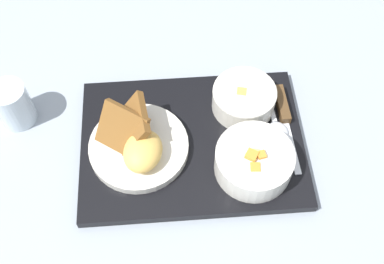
{
  "coord_description": "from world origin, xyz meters",
  "views": [
    {
      "loc": [
        0.08,
        0.44,
        0.78
      ],
      "look_at": [
        0.0,
        0.0,
        0.05
      ],
      "focal_mm": 45.0,
      "sensor_mm": 36.0,
      "label": 1
    }
  ],
  "objects_px": {
    "bowl_soup": "(244,98)",
    "glass_water": "(14,106)",
    "knife": "(283,110)",
    "spoon": "(274,121)",
    "bowl_salad": "(254,161)",
    "plate_main": "(137,144)"
  },
  "relations": [
    {
      "from": "bowl_soup",
      "to": "plate_main",
      "type": "xyz_separation_m",
      "value": [
        0.21,
        0.06,
        -0.01
      ]
    },
    {
      "from": "bowl_salad",
      "to": "spoon",
      "type": "bearing_deg",
      "value": -126.67
    },
    {
      "from": "bowl_soup",
      "to": "knife",
      "type": "relative_size",
      "value": 0.64
    },
    {
      "from": "plate_main",
      "to": "glass_water",
      "type": "height_order",
      "value": "plate_main"
    },
    {
      "from": "plate_main",
      "to": "glass_water",
      "type": "bearing_deg",
      "value": -30.03
    },
    {
      "from": "bowl_salad",
      "to": "glass_water",
      "type": "distance_m",
      "value": 0.46
    },
    {
      "from": "knife",
      "to": "spoon",
      "type": "relative_size",
      "value": 1.16
    },
    {
      "from": "bowl_salad",
      "to": "bowl_soup",
      "type": "relative_size",
      "value": 1.14
    },
    {
      "from": "knife",
      "to": "glass_water",
      "type": "distance_m",
      "value": 0.51
    },
    {
      "from": "spoon",
      "to": "glass_water",
      "type": "xyz_separation_m",
      "value": [
        0.47,
        -0.11,
        0.02
      ]
    },
    {
      "from": "bowl_salad",
      "to": "glass_water",
      "type": "xyz_separation_m",
      "value": [
        0.41,
        -0.2,
        -0.01
      ]
    },
    {
      "from": "bowl_salad",
      "to": "glass_water",
      "type": "relative_size",
      "value": 1.53
    },
    {
      "from": "plate_main",
      "to": "bowl_soup",
      "type": "bearing_deg",
      "value": -164.3
    },
    {
      "from": "bowl_salad",
      "to": "knife",
      "type": "distance_m",
      "value": 0.14
    },
    {
      "from": "knife",
      "to": "bowl_soup",
      "type": "bearing_deg",
      "value": -106.31
    },
    {
      "from": "spoon",
      "to": "knife",
      "type": "bearing_deg",
      "value": 133.43
    },
    {
      "from": "bowl_salad",
      "to": "knife",
      "type": "xyz_separation_m",
      "value": [
        -0.09,
        -0.11,
        -0.02
      ]
    },
    {
      "from": "bowl_salad",
      "to": "spoon",
      "type": "relative_size",
      "value": 0.84
    },
    {
      "from": "bowl_soup",
      "to": "glass_water",
      "type": "xyz_separation_m",
      "value": [
        0.43,
        -0.07,
        -0.01
      ]
    },
    {
      "from": "knife",
      "to": "spoon",
      "type": "distance_m",
      "value": 0.03
    },
    {
      "from": "knife",
      "to": "spoon",
      "type": "xyz_separation_m",
      "value": [
        0.02,
        0.02,
        -0.0
      ]
    },
    {
      "from": "spoon",
      "to": "plate_main",
      "type": "bearing_deg",
      "value": -85.57
    }
  ]
}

